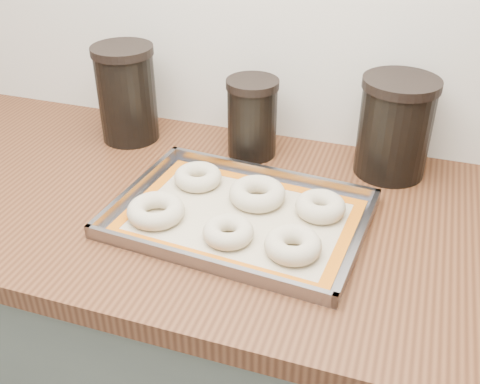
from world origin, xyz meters
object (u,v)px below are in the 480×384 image
(canister_mid, at_px, (252,118))
(canister_right, at_px, (395,127))
(bagel_front_left, at_px, (156,211))
(bagel_back_mid, at_px, (257,194))
(canister_left, at_px, (127,93))
(bagel_back_left, at_px, (198,177))
(bagel_front_mid, at_px, (228,232))
(bagel_back_right, at_px, (320,206))
(baking_tray, at_px, (240,216))
(bagel_front_right, at_px, (293,245))

(canister_mid, height_order, canister_right, canister_right)
(bagel_front_left, height_order, canister_mid, canister_mid)
(bagel_back_mid, bearing_deg, canister_left, 154.08)
(bagel_back_left, bearing_deg, canister_left, 146.65)
(bagel_front_left, height_order, canister_left, canister_left)
(bagel_front_mid, bearing_deg, canister_left, 138.76)
(bagel_front_left, bearing_deg, bagel_back_right, 20.87)
(baking_tray, xyz_separation_m, bagel_front_mid, (0.00, -0.07, 0.01))
(bagel_back_mid, height_order, canister_right, canister_right)
(canister_mid, bearing_deg, baking_tray, -77.32)
(bagel_front_left, distance_m, bagel_front_right, 0.27)
(canister_right, bearing_deg, baking_tray, -132.17)
(bagel_back_mid, xyz_separation_m, canister_right, (0.23, 0.21, 0.08))
(baking_tray, relative_size, bagel_back_right, 5.12)
(bagel_front_right, xyz_separation_m, bagel_back_left, (-0.24, 0.16, -0.00))
(bagel_back_mid, bearing_deg, canister_mid, 110.45)
(bagel_front_left, bearing_deg, canister_mid, 73.77)
(canister_mid, xyz_separation_m, canister_right, (0.30, 0.02, 0.02))
(bagel_back_right, bearing_deg, bagel_back_left, 173.42)
(bagel_front_mid, bearing_deg, bagel_front_left, 172.90)
(bagel_front_right, height_order, canister_mid, canister_mid)
(bagel_back_left, height_order, canister_left, canister_left)
(bagel_front_right, distance_m, canister_mid, 0.38)
(bagel_back_left, distance_m, bagel_back_mid, 0.14)
(bagel_back_mid, distance_m, bagel_back_right, 0.13)
(canister_left, bearing_deg, bagel_front_mid, -41.24)
(bagel_back_right, xyz_separation_m, canister_right, (0.10, 0.21, 0.08))
(bagel_front_left, distance_m, bagel_back_mid, 0.20)
(bagel_back_left, bearing_deg, bagel_front_right, -33.80)
(canister_right, bearing_deg, bagel_front_left, -140.46)
(bagel_back_mid, xyz_separation_m, bagel_back_right, (0.13, -0.01, -0.00))
(canister_mid, bearing_deg, bagel_back_left, -110.24)
(bagel_front_mid, bearing_deg, bagel_back_left, 127.63)
(bagel_back_mid, bearing_deg, baking_tray, -103.66)
(canister_mid, bearing_deg, bagel_front_mid, -79.66)
(baking_tray, relative_size, canister_right, 2.32)
(baking_tray, height_order, bagel_front_left, bagel_front_left)
(baking_tray, relative_size, canister_mid, 2.76)
(canister_left, bearing_deg, canister_right, 2.83)
(canister_mid, bearing_deg, bagel_front_left, -106.23)
(bagel_back_left, bearing_deg, bagel_front_mid, -52.37)
(bagel_back_right, distance_m, canister_mid, 0.29)
(bagel_front_mid, height_order, bagel_back_right, bagel_back_right)
(baking_tray, height_order, bagel_back_mid, bagel_back_mid)
(baking_tray, height_order, bagel_back_left, bagel_back_left)
(bagel_front_left, xyz_separation_m, bagel_back_right, (0.29, 0.11, 0.00))
(bagel_front_left, bearing_deg, bagel_back_left, 78.85)
(bagel_front_left, xyz_separation_m, bagel_back_mid, (0.16, 0.11, 0.00))
(bagel_front_left, distance_m, canister_right, 0.52)
(bagel_back_left, bearing_deg, canister_right, 26.79)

